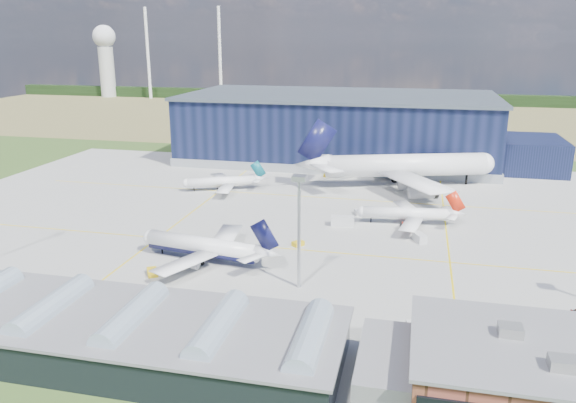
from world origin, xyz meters
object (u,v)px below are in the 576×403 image
at_px(airliner_red, 406,207).
at_px(airliner_regional, 221,177).
at_px(gse_van_c, 423,330).
at_px(airliner_widebody, 406,154).
at_px(gse_tug_a, 152,272).
at_px(gse_cart_b, 225,178).
at_px(airstair, 148,302).
at_px(light_mast_center, 299,214).
at_px(gse_van_a, 342,221).
at_px(gse_cart_a, 359,212).
at_px(gse_tug_b, 298,244).
at_px(gse_tug_c, 327,175).
at_px(hangar, 346,130).
at_px(gse_van_b, 420,238).
at_px(airliner_navy, 202,237).

xyz_separation_m(airliner_red, airliner_regional, (-59.32, 21.51, -0.14)).
relative_size(airliner_red, gse_van_c, 5.27).
height_order(airliner_widebody, gse_tug_a, airliner_widebody).
xyz_separation_m(gse_cart_b, airstair, (18.81, -96.11, 1.11)).
distance_m(light_mast_center, airliner_widebody, 87.01).
xyz_separation_m(airliner_red, gse_van_a, (-16.08, -5.08, -3.37)).
bearing_deg(airliner_regional, gse_cart_a, 137.01).
bearing_deg(airliner_regional, airliner_red, 136.07).
bearing_deg(gse_cart_b, gse_tug_b, -93.29).
bearing_deg(airliner_red, gse_van_c, 88.57).
xyz_separation_m(gse_tug_b, gse_tug_c, (-4.21, 69.54, 0.02)).
bearing_deg(gse_van_a, gse_cart_b, 42.57).
xyz_separation_m(hangar, gse_cart_a, (13.85, -74.60, -10.91)).
bearing_deg(gse_tug_b, gse_tug_a, -101.53).
bearing_deg(airliner_red, gse_van_a, 11.52).
distance_m(airliner_widebody, gse_van_a, 48.68).
bearing_deg(gse_tug_b, gse_van_c, -15.32).
xyz_separation_m(light_mast_center, gse_cart_a, (6.66, 50.20, -14.73)).
bearing_deg(gse_tug_a, gse_van_a, 17.18).
height_order(light_mast_center, airstair, light_mast_center).
height_order(airliner_red, airliner_widebody, airliner_widebody).
distance_m(airliner_widebody, gse_van_b, 54.10).
relative_size(airliner_widebody, gse_cart_a, 20.85).
height_order(airliner_navy, gse_cart_b, airliner_navy).
relative_size(airliner_regional, gse_van_a, 4.63).
bearing_deg(gse_van_c, airliner_navy, 52.49).
height_order(airliner_navy, airliner_red, airliner_navy).
distance_m(hangar, gse_cart_a, 76.66).
bearing_deg(gse_cart_b, airliner_regional, -112.57).
xyz_separation_m(gse_tug_b, gse_van_b, (28.24, 9.64, 0.44)).
bearing_deg(hangar, airliner_red, -71.61).
bearing_deg(gse_van_b, airliner_red, 80.89).
relative_size(gse_tug_a, gse_cart_b, 1.05).
relative_size(gse_van_a, airstair, 1.08).
relative_size(hangar, gse_tug_b, 53.28).
xyz_separation_m(airliner_regional, gse_tug_c, (30.71, 25.78, -3.93)).
bearing_deg(airliner_regional, gse_van_c, 104.47).
relative_size(airliner_widebody, gse_cart_b, 21.73).
bearing_deg(gse_van_a, gse_tug_b, 147.57).
bearing_deg(gse_tug_a, airstair, -99.09).
bearing_deg(gse_tug_c, gse_van_b, -44.33).
xyz_separation_m(gse_tug_a, airstair, (6.45, -14.80, 1.11)).
relative_size(gse_tug_c, gse_van_c, 0.51).
bearing_deg(hangar, gse_cart_b, -129.06).
height_order(gse_tug_a, gse_van_a, gse_van_a).
bearing_deg(gse_cart_a, gse_van_b, -67.12).
bearing_deg(gse_cart_a, gse_van_a, -127.00).
bearing_deg(gse_van_b, gse_tug_b, 172.81).
xyz_separation_m(airliner_widebody, gse_cart_a, (-11.42, -34.80, -10.35)).
xyz_separation_m(gse_tug_b, airstair, (-19.70, -38.46, 1.20)).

